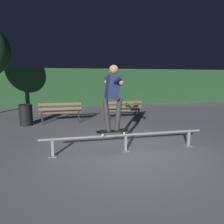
% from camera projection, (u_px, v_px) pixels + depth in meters
% --- Properties ---
extents(ground_plane, '(90.00, 90.00, 0.00)m').
position_uv_depth(ground_plane, '(128.00, 154.00, 4.85)').
color(ground_plane, gray).
extents(hedge_backdrop, '(24.00, 1.20, 2.41)m').
position_uv_depth(hedge_backdrop, '(87.00, 87.00, 14.03)').
color(hedge_backdrop, '#234C28').
rests_on(hedge_backdrop, ground).
extents(grind_rail, '(4.08, 0.18, 0.43)m').
position_uv_depth(grind_rail, '(126.00, 138.00, 4.99)').
color(grind_rail, gray).
rests_on(grind_rail, ground).
extents(skateboard, '(0.79, 0.24, 0.09)m').
position_uv_depth(skateboard, '(113.00, 132.00, 4.89)').
color(skateboard, black).
rests_on(skateboard, grind_rail).
extents(skateboarder, '(0.62, 1.41, 1.56)m').
position_uv_depth(skateboarder, '(113.00, 93.00, 4.74)').
color(skateboarder, black).
rests_on(skateboarder, skateboard).
extents(park_bench_leftmost, '(1.60, 0.43, 0.88)m').
position_uv_depth(park_bench_leftmost, '(60.00, 110.00, 7.96)').
color(park_bench_leftmost, '#282623').
rests_on(park_bench_leftmost, ground).
extents(park_bench_left_center, '(1.60, 0.43, 0.88)m').
position_uv_depth(park_bench_left_center, '(122.00, 108.00, 8.50)').
color(park_bench_left_center, '#282623').
rests_on(park_bench_left_center, ground).
extents(trash_can, '(0.52, 0.52, 0.80)m').
position_uv_depth(trash_can, '(26.00, 115.00, 7.72)').
color(trash_can, black).
rests_on(trash_can, ground).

